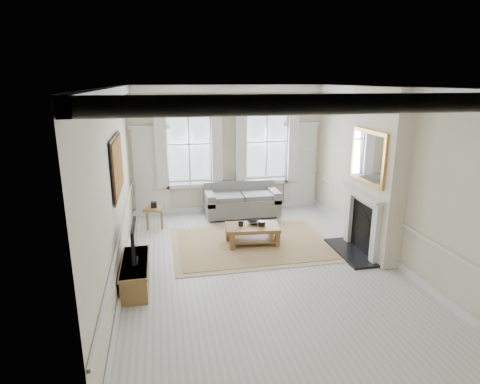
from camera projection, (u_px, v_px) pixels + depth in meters
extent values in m
plane|color=#B7B5AD|center=(260.00, 266.00, 7.84)|extent=(7.20, 7.20, 0.00)
plane|color=white|center=(263.00, 86.00, 6.92)|extent=(7.20, 7.20, 0.00)
plane|color=beige|center=(228.00, 150.00, 10.78)|extent=(5.20, 0.00, 5.20)
plane|color=beige|center=(115.00, 189.00, 6.88)|extent=(0.00, 7.20, 7.20)
plane|color=beige|center=(389.00, 175.00, 7.88)|extent=(0.00, 7.20, 7.20)
cube|color=silver|center=(151.00, 173.00, 10.49)|extent=(0.90, 0.08, 2.30)
cube|color=silver|center=(300.00, 167.00, 11.28)|extent=(0.90, 0.08, 2.30)
cube|color=#A7701C|center=(117.00, 166.00, 7.08)|extent=(0.05, 1.66, 1.06)
cube|color=beige|center=(376.00, 174.00, 8.03)|extent=(0.35, 1.70, 3.38)
cube|color=black|center=(350.00, 252.00, 8.40)|extent=(0.55, 1.50, 0.05)
cube|color=silver|center=(375.00, 237.00, 7.78)|extent=(0.10, 0.18, 1.15)
cube|color=silver|center=(349.00, 218.00, 8.81)|extent=(0.10, 0.18, 1.15)
cube|color=silver|center=(362.00, 193.00, 8.09)|extent=(0.20, 1.45, 0.06)
cube|color=black|center=(363.00, 228.00, 8.31)|extent=(0.02, 0.92, 1.00)
cube|color=#C28C35|center=(368.00, 157.00, 7.90)|extent=(0.06, 1.26, 1.06)
cube|color=slate|center=(242.00, 206.00, 10.69)|extent=(1.93, 0.94, 0.44)
cube|color=slate|center=(239.00, 188.00, 10.94)|extent=(1.93, 0.20, 0.44)
cube|color=slate|center=(209.00, 198.00, 10.45)|extent=(0.20, 0.94, 0.30)
cube|color=slate|center=(273.00, 194.00, 10.79)|extent=(0.20, 0.94, 0.30)
cylinder|color=brown|center=(212.00, 220.00, 10.26)|extent=(0.06, 0.06, 0.08)
cylinder|color=brown|center=(269.00, 208.00, 11.25)|extent=(0.06, 0.06, 0.08)
cube|color=brown|center=(154.00, 209.00, 9.77)|extent=(0.53, 0.53, 0.06)
cube|color=brown|center=(148.00, 221.00, 9.66)|extent=(0.05, 0.05, 0.45)
cube|color=brown|center=(161.00, 220.00, 9.72)|extent=(0.05, 0.05, 0.45)
cube|color=brown|center=(148.00, 217.00, 9.96)|extent=(0.05, 0.05, 0.45)
cube|color=brown|center=(161.00, 216.00, 10.03)|extent=(0.05, 0.05, 0.45)
cube|color=#9A744F|center=(252.00, 244.00, 8.88)|extent=(3.50, 2.60, 0.02)
cube|color=brown|center=(252.00, 227.00, 8.78)|extent=(1.22, 0.79, 0.08)
cube|color=brown|center=(233.00, 242.00, 8.52)|extent=(0.10, 0.10, 0.35)
cube|color=brown|center=(276.00, 239.00, 8.70)|extent=(0.10, 0.10, 0.35)
cube|color=brown|center=(229.00, 234.00, 8.97)|extent=(0.10, 0.10, 0.35)
cube|color=brown|center=(270.00, 231.00, 9.15)|extent=(0.10, 0.10, 0.35)
cylinder|color=black|center=(241.00, 223.00, 8.75)|extent=(0.11, 0.11, 0.11)
cylinder|color=black|center=(262.00, 224.00, 8.74)|extent=(0.15, 0.15, 0.11)
imported|color=black|center=(254.00, 223.00, 8.86)|extent=(0.30, 0.30, 0.06)
cube|color=brown|center=(136.00, 274.00, 7.01)|extent=(0.43, 1.34, 0.48)
cube|color=black|center=(136.00, 260.00, 6.94)|extent=(0.08, 0.30, 0.03)
cube|color=black|center=(134.00, 239.00, 6.84)|extent=(0.05, 0.90, 0.55)
cube|color=black|center=(136.00, 239.00, 6.84)|extent=(0.01, 0.83, 0.49)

